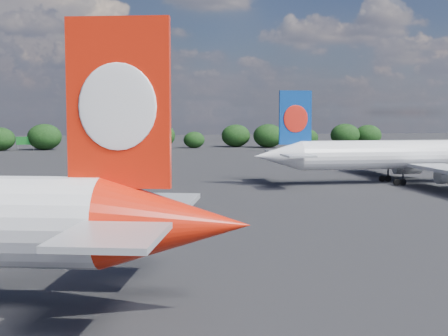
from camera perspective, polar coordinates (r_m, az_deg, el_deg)
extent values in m
plane|color=black|center=(96.98, -14.90, -2.40)|extent=(500.00, 500.00, 0.00)
cone|color=red|center=(37.76, -4.43, -5.13)|extent=(10.27, 7.94, 5.66)
cube|color=red|center=(37.87, -9.61, 5.86)|extent=(6.14, 2.26, 10.19)
ellipsoid|color=white|center=(37.54, -9.74, 5.55)|extent=(4.63, 1.53, 5.21)
ellipsoid|color=white|center=(38.20, -9.48, 5.55)|extent=(4.63, 1.53, 5.21)
cube|color=#A5A7AD|center=(32.17, -10.27, -6.18)|extent=(6.77, 7.94, 0.34)
cube|color=#A5A7AD|center=(44.14, -6.02, -3.06)|extent=(6.77, 7.94, 0.34)
cylinder|color=white|center=(113.43, 16.36, 1.19)|extent=(38.49, 6.25, 5.05)
cone|color=white|center=(105.51, 4.92, 1.10)|extent=(8.23, 5.30, 5.05)
cube|color=navy|center=(106.04, 6.53, 4.60)|extent=(5.56, 0.68, 9.08)
ellipsoid|color=red|center=(105.75, 6.58, 4.50)|extent=(4.24, 0.34, 4.64)
ellipsoid|color=red|center=(106.33, 6.49, 4.50)|extent=(4.24, 0.34, 4.64)
cube|color=#A5A7AD|center=(100.66, 6.80, 1.12)|extent=(4.73, 6.19, 0.30)
cube|color=#A5A7AD|center=(111.34, 5.23, 1.51)|extent=(4.73, 6.19, 0.30)
cube|color=#A5A7AD|center=(126.27, 14.60, 0.87)|extent=(7.19, 20.38, 0.56)
cylinder|color=#A5A7AD|center=(122.65, 16.40, 0.10)|extent=(5.13, 2.88, 2.72)
cube|color=#A5A7AD|center=(122.59, 16.41, 0.43)|extent=(2.23, 0.37, 1.21)
cylinder|color=black|center=(110.13, 16.05, -0.76)|extent=(0.29, 0.29, 2.52)
cylinder|color=black|center=(110.23, 16.03, -1.25)|extent=(1.12, 0.49, 1.11)
cylinder|color=black|center=(109.76, 15.51, -1.27)|extent=(1.12, 0.49, 1.11)
cylinder|color=black|center=(115.61, 14.77, -0.46)|extent=(0.29, 0.29, 2.52)
cylinder|color=black|center=(115.70, 14.76, -0.93)|extent=(1.12, 0.49, 1.11)
cylinder|color=black|center=(115.25, 14.25, -0.94)|extent=(1.12, 0.49, 1.11)
cube|color=#125C1D|center=(213.59, -17.69, 2.39)|extent=(6.00, 0.30, 2.60)
cylinder|color=gray|center=(214.00, -18.33, 1.79)|extent=(0.20, 0.20, 2.00)
cylinder|color=gray|center=(213.42, -17.00, 1.82)|extent=(0.20, 0.20, 2.00)
cube|color=orange|center=(218.19, -9.65, 2.83)|extent=(5.00, 0.30, 3.00)
cylinder|color=gray|center=(218.31, -9.64, 2.10)|extent=(0.30, 0.30, 2.50)
ellipsoid|color=black|center=(215.23, -19.81, 2.51)|extent=(9.84, 8.33, 7.57)
ellipsoid|color=black|center=(214.79, -16.09, 2.75)|extent=(11.23, 9.50, 8.64)
ellipsoid|color=black|center=(217.21, -12.14, 2.67)|extent=(9.39, 7.95, 7.22)
ellipsoid|color=black|center=(214.70, -9.58, 2.96)|extent=(12.07, 10.21, 9.28)
ellipsoid|color=black|center=(215.18, -5.99, 2.94)|extent=(11.35, 9.60, 8.73)
ellipsoid|color=black|center=(217.79, -2.75, 2.59)|extent=(7.46, 6.32, 5.74)
ellipsoid|color=black|center=(224.98, 1.08, 2.97)|extent=(10.51, 8.89, 8.08)
ellipsoid|color=black|center=(221.17, 4.07, 2.96)|extent=(10.84, 9.17, 8.34)
ellipsoid|color=black|center=(231.88, 7.63, 2.77)|extent=(8.13, 6.88, 6.25)
ellipsoid|color=black|center=(232.69, 11.01, 2.98)|extent=(10.83, 9.16, 8.33)
ellipsoid|color=black|center=(237.28, 13.03, 2.92)|extent=(10.19, 8.63, 7.84)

